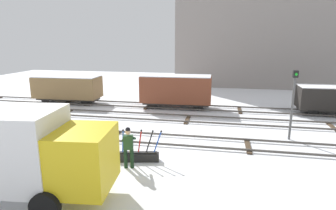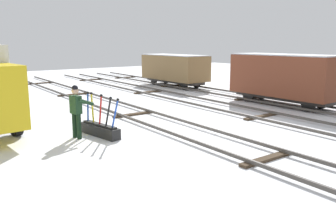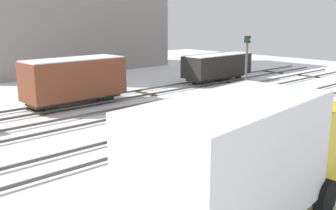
{
  "view_description": "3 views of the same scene",
  "coord_description": "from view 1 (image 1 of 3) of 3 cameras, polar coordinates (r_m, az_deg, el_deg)",
  "views": [
    {
      "loc": [
        2.09,
        -13.56,
        5.19
      ],
      "look_at": [
        -0.84,
        1.78,
        1.53
      ],
      "focal_mm": 30.07,
      "sensor_mm": 36.0,
      "label": 1
    },
    {
      "loc": [
        8.97,
        -7.22,
        3.1
      ],
      "look_at": [
        -1.22,
        0.17,
        0.77
      ],
      "focal_mm": 36.27,
      "sensor_mm": 36.0,
      "label": 2
    },
    {
      "loc": [
        -11.22,
        -10.78,
        4.62
      ],
      "look_at": [
        -1.25,
        0.09,
        1.26
      ],
      "focal_mm": 41.23,
      "sensor_mm": 36.0,
      "label": 3
    }
  ],
  "objects": [
    {
      "name": "delivery_truck",
      "position": [
        10.54,
        -29.36,
        -7.95
      ],
      "size": [
        6.55,
        2.93,
        3.03
      ],
      "rotation": [
        0.0,
        0.0,
        0.1
      ],
      "color": "gold",
      "rests_on": "ground_plane"
    },
    {
      "name": "signal_post",
      "position": [
        15.8,
        24.03,
        1.34
      ],
      "size": [
        0.24,
        0.32,
        3.66
      ],
      "color": "#4C4C4C",
      "rests_on": "ground_plane"
    },
    {
      "name": "ground_plane",
      "position": [
        14.67,
        1.95,
        -7.54
      ],
      "size": [
        60.0,
        60.0,
        0.0
      ],
      "primitive_type": "plane",
      "color": "white"
    },
    {
      "name": "apartment_building",
      "position": [
        34.6,
        17.47,
        14.73
      ],
      "size": [
        17.94,
        7.09,
        12.94
      ],
      "color": "gray",
      "rests_on": "ground_plane"
    },
    {
      "name": "switch_lever_frame",
      "position": [
        12.5,
        -6.01,
        -10.14
      ],
      "size": [
        1.95,
        0.7,
        1.45
      ],
      "rotation": [
        0.0,
        0.0,
        0.2
      ],
      "color": "black",
      "rests_on": "ground_plane"
    },
    {
      "name": "track_siding_near",
      "position": [
        18.52,
        3.94,
        -2.77
      ],
      "size": [
        44.0,
        1.94,
        0.18
      ],
      "color": "#4C4742",
      "rests_on": "ground_plane"
    },
    {
      "name": "rail_worker",
      "position": [
        11.67,
        -8.02,
        -8.05
      ],
      "size": [
        0.63,
        0.73,
        1.75
      ],
      "rotation": [
        0.0,
        0.0,
        0.2
      ],
      "color": "black",
      "rests_on": "ground_plane"
    },
    {
      "name": "freight_car_near_switch",
      "position": [
        24.64,
        -19.71,
        3.34
      ],
      "size": [
        5.4,
        2.2,
        2.25
      ],
      "rotation": [
        0.0,
        0.0,
        0.03
      ],
      "color": "#2D2B28",
      "rests_on": "ground_plane"
    },
    {
      "name": "track_siding_far",
      "position": [
        21.61,
        4.98,
        -0.46
      ],
      "size": [
        44.0,
        1.94,
        0.18
      ],
      "color": "#4C4742",
      "rests_on": "ground_plane"
    },
    {
      "name": "track_main_line",
      "position": [
        14.63,
        1.96,
        -7.15
      ],
      "size": [
        44.0,
        1.94,
        0.18
      ],
      "color": "#4C4742",
      "rests_on": "ground_plane"
    },
    {
      "name": "freight_car_far_end",
      "position": [
        21.5,
        1.66,
        3.16
      ],
      "size": [
        5.36,
        2.16,
        2.53
      ],
      "rotation": [
        0.0,
        0.0,
        0.03
      ],
      "color": "#2D2B28",
      "rests_on": "ground_plane"
    }
  ]
}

